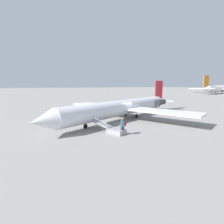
{
  "coord_description": "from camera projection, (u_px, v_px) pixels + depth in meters",
  "views": [
    {
      "loc": [
        13.22,
        21.49,
        4.97
      ],
      "look_at": [
        2.83,
        1.97,
        1.54
      ],
      "focal_mm": 28.0,
      "sensor_mm": 36.0,
      "label": 1
    }
  ],
  "objects": [
    {
      "name": "passenger",
      "position": [
        123.0,
        125.0,
        17.34
      ],
      "size": [
        0.45,
        0.57,
        1.74
      ],
      "rotation": [
        0.0,
        0.0,
        -1.17
      ],
      "color": "#23232D",
      "rests_on": "ground"
    },
    {
      "name": "ground_plane",
      "position": [
        123.0,
        119.0,
        25.64
      ],
      "size": [
        600.0,
        600.0,
        0.0
      ],
      "primitive_type": "plane",
      "color": "gray"
    },
    {
      "name": "airplane_main",
      "position": [
        126.0,
        107.0,
        26.01
      ],
      "size": [
        26.43,
        20.8,
        5.78
      ],
      "rotation": [
        0.0,
        0.0,
        0.4
      ],
      "color": "silver",
      "rests_on": "ground"
    },
    {
      "name": "airplane_far_right",
      "position": [
        221.0,
        89.0,
        101.71
      ],
      "size": [
        46.56,
        35.83,
        9.78
      ],
      "rotation": [
        0.0,
        0.0,
        3.3
      ],
      "color": "white",
      "rests_on": "ground"
    },
    {
      "name": "boarding_stairs",
      "position": [
        113.0,
        130.0,
        18.15
      ],
      "size": [
        2.5,
        4.09,
        1.52
      ],
      "rotation": [
        0.0,
        0.0,
        -1.17
      ],
      "color": "#99999E",
      "rests_on": "ground"
    }
  ]
}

